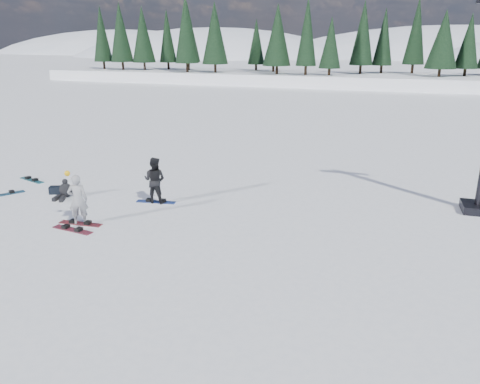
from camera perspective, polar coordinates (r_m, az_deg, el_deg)
name	(u,v)px	position (r m, az deg, el deg)	size (l,w,h in m)	color
ground	(112,218)	(16.82, -15.29, -3.05)	(420.00, 420.00, 0.00)	white
alpine_backdrop	(361,91)	(203.90, 14.53, 11.80)	(412.50, 227.00, 53.20)	white
snowboarder_woman	(78,199)	(16.29, -19.18, -0.86)	(0.75, 0.67, 1.86)	#949398
snowboarder_man	(155,180)	(17.80, -10.36, 1.44)	(0.85, 0.66, 1.75)	black
seated_rider	(65,190)	(19.47, -20.55, 0.18)	(0.65, 0.95, 0.74)	black
gear_bag	(55,190)	(20.14, -21.58, 0.22)	(0.45, 0.30, 0.30)	black
snowboard_woman	(81,224)	(16.57, -18.87, -3.66)	(1.50, 0.28, 0.03)	maroon
snowboard_man	(156,202)	(18.06, -10.21, -1.19)	(1.50, 0.28, 0.03)	#1C3B9F
snowboard_loose_c	(32,180)	(22.51, -24.05, 1.34)	(1.50, 0.28, 0.03)	#16697A
snowboard_loose_a	(4,194)	(20.85, -26.79, -0.27)	(1.50, 0.28, 0.03)	#185A86
snowboard_loose_b	(72,230)	(16.13, -19.75, -4.35)	(1.50, 0.28, 0.03)	maroon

